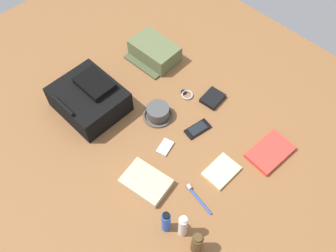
{
  "coord_description": "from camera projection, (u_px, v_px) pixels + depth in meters",
  "views": [
    {
      "loc": [
        -0.67,
        0.66,
        1.45
      ],
      "look_at": [
        0.0,
        0.0,
        0.04
      ],
      "focal_mm": 38.64,
      "sensor_mm": 36.0,
      "label": 1
    }
  ],
  "objects": [
    {
      "name": "ground_plane",
      "position": [
        168.0,
        132.0,
        1.74
      ],
      "size": [
        2.64,
        2.02,
        0.02
      ],
      "primitive_type": "cube",
      "color": "brown",
      "rests_on": "ground"
    },
    {
      "name": "backpack",
      "position": [
        89.0,
        99.0,
        1.75
      ],
      "size": [
        0.33,
        0.28,
        0.16
      ],
      "color": "black",
      "rests_on": "ground_plane"
    },
    {
      "name": "toiletry_pouch",
      "position": [
        154.0,
        52.0,
        1.96
      ],
      "size": [
        0.26,
        0.21,
        0.1
      ],
      "color": "#56603D",
      "rests_on": "ground_plane"
    },
    {
      "name": "bucket_hat",
      "position": [
        158.0,
        113.0,
        1.75
      ],
      "size": [
        0.15,
        0.15,
        0.06
      ],
      "color": "#464646",
      "rests_on": "ground_plane"
    },
    {
      "name": "cologne_bottle",
      "position": [
        197.0,
        243.0,
        1.37
      ],
      "size": [
        0.04,
        0.04,
        0.14
      ],
      "color": "#473319",
      "rests_on": "ground_plane"
    },
    {
      "name": "toothpaste_tube",
      "position": [
        183.0,
        226.0,
        1.39
      ],
      "size": [
        0.04,
        0.04,
        0.16
      ],
      "color": "white",
      "rests_on": "ground_plane"
    },
    {
      "name": "deodorant_spray",
      "position": [
        166.0,
        222.0,
        1.41
      ],
      "size": [
        0.04,
        0.04,
        0.15
      ],
      "color": "blue",
      "rests_on": "ground_plane"
    },
    {
      "name": "paperback_novel",
      "position": [
        270.0,
        152.0,
        1.65
      ],
      "size": [
        0.15,
        0.22,
        0.02
      ],
      "color": "red",
      "rests_on": "ground_plane"
    },
    {
      "name": "cell_phone",
      "position": [
        198.0,
        129.0,
        1.73
      ],
      "size": [
        0.08,
        0.13,
        0.01
      ],
      "color": "black",
      "rests_on": "ground_plane"
    },
    {
      "name": "media_player",
      "position": [
        165.0,
        147.0,
        1.67
      ],
      "size": [
        0.07,
        0.1,
        0.01
      ],
      "color": "#B7B7BC",
      "rests_on": "ground_plane"
    },
    {
      "name": "wristwatch",
      "position": [
        187.0,
        95.0,
        1.84
      ],
      "size": [
        0.07,
        0.06,
        0.01
      ],
      "color": "#99999E",
      "rests_on": "ground_plane"
    },
    {
      "name": "toothbrush",
      "position": [
        197.0,
        197.0,
        1.54
      ],
      "size": [
        0.16,
        0.03,
        0.02
      ],
      "color": "blue",
      "rests_on": "ground_plane"
    },
    {
      "name": "wallet",
      "position": [
        213.0,
        98.0,
        1.82
      ],
      "size": [
        0.1,
        0.12,
        0.02
      ],
      "primitive_type": "cube",
      "rotation": [
        0.0,
        0.0,
        0.1
      ],
      "color": "black",
      "rests_on": "ground_plane"
    },
    {
      "name": "notepad",
      "position": [
        221.0,
        171.0,
        1.6
      ],
      "size": [
        0.11,
        0.15,
        0.02
      ],
      "primitive_type": "cube",
      "rotation": [
        0.0,
        0.0,
        -0.0
      ],
      "color": "beige",
      "rests_on": "ground_plane"
    },
    {
      "name": "folded_towel",
      "position": [
        146.0,
        182.0,
        1.56
      ],
      "size": [
        0.22,
        0.17,
        0.04
      ],
      "primitive_type": "cube",
      "rotation": [
        0.0,
        0.0,
        0.18
      ],
      "color": "#C6B289",
      "rests_on": "ground_plane"
    }
  ]
}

